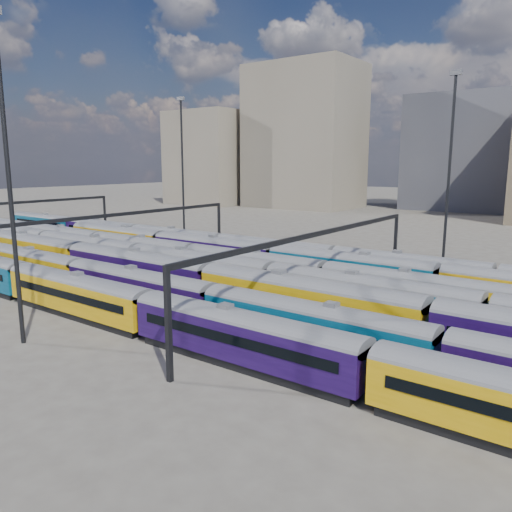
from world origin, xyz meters
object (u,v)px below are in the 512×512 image
Objects in this scene: rake_0 at (148,308)px; mast_2 at (8,170)px; rake_2 at (304,296)px; rake_1 at (79,272)px.

mast_2 is (-7.29, -7.00, 11.42)m from rake_0.
rake_1 is at bearing -169.16° from rake_2.
rake_2 is at bearing 10.84° from rake_1.
rake_2 is (26.12, 5.00, 0.32)m from rake_1.
mast_2 reaches higher than rake_0.
mast_2 is at bearing -136.18° from rake_0.
rake_1 is at bearing 163.62° from rake_0.
rake_1 is 19.21m from mast_2.
rake_1 is 26.60m from rake_2.
mast_2 reaches higher than rake_1.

